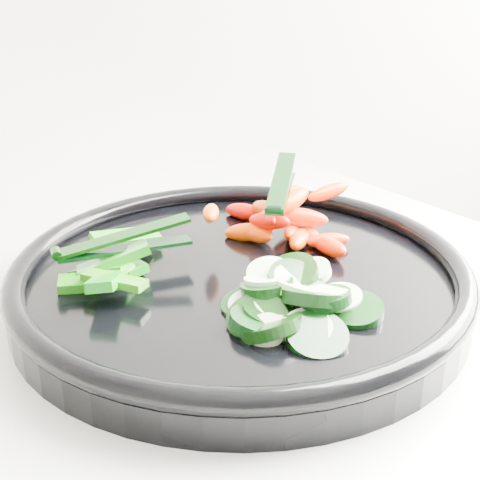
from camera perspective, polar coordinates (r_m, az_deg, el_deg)
veggie_tray at (r=0.55m, az=0.00°, el=-3.31°), size 0.49×0.49×0.04m
cucumber_pile at (r=0.49m, az=4.16°, el=-5.49°), size 0.12×0.13×0.04m
carrot_pile at (r=0.61m, az=3.70°, el=1.79°), size 0.16×0.16×0.06m
pepper_pile at (r=0.55m, az=-10.74°, el=-2.03°), size 0.11×0.12×0.04m
tong_carrot at (r=0.60m, az=3.51°, el=4.48°), size 0.09×0.09×0.02m
tong_pepper at (r=0.55m, az=-10.16°, el=-0.24°), size 0.11×0.05×0.02m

